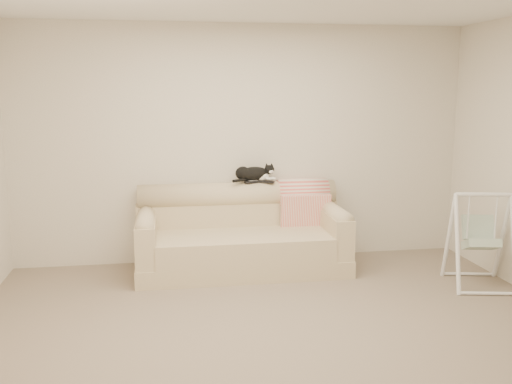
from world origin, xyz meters
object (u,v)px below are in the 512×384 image
remote_a (253,182)px  baby_swing (480,239)px  sofa (241,237)px  remote_b (267,182)px  tuxedo_cat (254,173)px

remote_a → baby_swing: bearing=-28.2°
sofa → remote_b: bearing=32.7°
tuxedo_cat → baby_swing: tuxedo_cat is taller
remote_a → sofa: bearing=-126.4°
remote_a → baby_swing: baby_swing is taller
sofa → tuxedo_cat: tuxedo_cat is taller
remote_a → remote_b: (0.15, -0.02, -0.00)m
tuxedo_cat → remote_a: bearing=-120.9°
remote_b → baby_swing: size_ratio=0.19×
baby_swing → sofa: bearing=158.2°
remote_a → remote_b: 0.15m
sofa → remote_b: remote_b is taller
remote_b → tuxedo_cat: size_ratio=0.35×
tuxedo_cat → remote_b: bearing=-17.0°
remote_b → tuxedo_cat: bearing=163.0°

